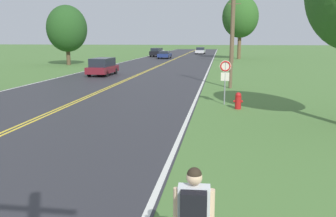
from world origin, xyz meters
name	(u,v)px	position (x,y,z in m)	size (l,w,h in m)	color
hitchhiker_person	(194,214)	(7.61, 5.59, 1.05)	(0.58, 0.42, 1.72)	navy
fire_hydrant	(238,101)	(8.83, 18.76, 0.43)	(0.47, 0.31, 0.84)	red
traffic_sign	(225,72)	(8.16, 19.91, 1.76)	(0.60, 0.10, 2.34)	gray
utility_pole_midground	(232,34)	(8.62, 26.45, 3.79)	(1.80, 0.24, 7.28)	brown
utility_pole_far	(234,30)	(9.60, 54.50, 4.63)	(1.80, 0.24, 8.94)	brown
tree_mid_treeline	(240,17)	(10.93, 64.07, 7.06)	(6.10, 6.10, 10.59)	brown
tree_right_cluster	(67,29)	(-12.23, 46.23, 4.73)	(5.24, 5.24, 7.76)	brown
car_maroon_van_approaching	(103,66)	(-3.24, 33.65, 0.86)	(1.96, 4.34, 1.65)	black
car_dark_blue_sedan_mid_near	(165,54)	(-1.93, 63.23, 0.71)	(1.99, 4.33, 1.32)	black
car_black_suv_mid_far	(156,52)	(-4.61, 69.63, 0.91)	(1.89, 4.61, 1.67)	black
car_white_sedan_receding	(158,51)	(-5.48, 76.43, 0.77)	(2.00, 4.88, 1.50)	black
car_silver_sedan_distant	(200,51)	(3.22, 82.60, 0.78)	(2.10, 4.62, 1.51)	black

